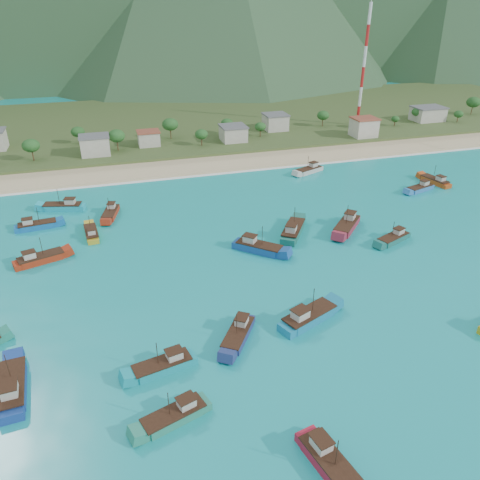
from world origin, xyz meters
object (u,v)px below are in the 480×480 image
object	(u,v)px
boat_16	(309,170)
boat_6	(393,239)
boat_27	(258,248)
boat_2	(64,207)
boat_4	(308,318)
boat_5	(330,464)
radio_tower	(364,67)
boat_19	(420,189)
boat_14	(435,181)
boat_24	(40,259)
boat_13	(13,388)
boat_26	(293,231)
boat_0	(111,214)
boat_3	(347,226)
boat_12	(175,416)
boat_9	(164,366)
boat_10	(92,234)
boat_22	(238,335)

from	to	relation	value
boat_16	boat_6	bearing A→B (deg)	155.84
boat_27	boat_2	bearing A→B (deg)	-87.55
boat_4	boat_5	world-z (taller)	boat_4
radio_tower	boat_19	distance (m)	76.05
boat_14	boat_24	xyz separation A→B (m)	(-110.75, -16.29, 0.05)
boat_13	boat_19	bearing A→B (deg)	21.51
boat_5	boat_24	distance (m)	72.46
boat_2	boat_26	bearing A→B (deg)	-105.48
boat_0	boat_4	distance (m)	63.21
boat_2	boat_19	world-z (taller)	boat_2
radio_tower	boat_4	bearing A→B (deg)	-122.44
boat_2	boat_3	bearing A→B (deg)	-100.87
boat_26	boat_27	size ratio (longest dim) A/B	1.12
boat_2	boat_16	bearing A→B (deg)	-68.54
boat_2	boat_4	bearing A→B (deg)	-131.03
boat_2	boat_26	xyz separation A→B (m)	(52.73, -30.86, 0.14)
boat_19	boat_4	bearing A→B (deg)	113.70
boat_3	boat_12	world-z (taller)	boat_3
boat_9	boat_10	bearing A→B (deg)	-0.64
boat_9	boat_14	size ratio (longest dim) A/B	1.00
boat_4	boat_0	bearing A→B (deg)	-173.55
boat_9	boat_14	world-z (taller)	boat_9
boat_3	boat_5	distance (m)	66.65
boat_9	boat_24	xyz separation A→B (m)	(-20.47, 39.80, 0.05)
boat_4	boat_26	size ratio (longest dim) A/B	1.01
boat_9	boat_16	xyz separation A→B (m)	(57.86, 76.05, 0.02)
boat_2	boat_22	world-z (taller)	boat_2
boat_6	boat_9	distance (m)	62.95
boat_4	boat_5	bearing A→B (deg)	-41.44
boat_12	boat_27	world-z (taller)	boat_27
boat_6	boat_14	size ratio (longest dim) A/B	0.96
boat_5	boat_27	xyz separation A→B (m)	(8.94, 53.64, 0.10)
boat_3	boat_14	world-z (taller)	boat_3
boat_3	boat_4	distance (m)	38.95
boat_5	boat_4	bearing A→B (deg)	-120.71
boat_5	boat_19	size ratio (longest dim) A/B	1.11
boat_3	boat_14	xyz separation A→B (m)	(40.63, 20.63, -0.23)
boat_16	boat_19	xyz separation A→B (m)	(24.39, -23.80, -0.08)
boat_0	boat_6	bearing A→B (deg)	166.56
boat_0	boat_10	world-z (taller)	boat_0
boat_10	boat_13	size ratio (longest dim) A/B	0.79
boat_22	boat_24	bearing A→B (deg)	-12.59
boat_2	boat_6	distance (m)	84.16
boat_19	boat_2	bearing A→B (deg)	64.80
boat_3	boat_10	bearing A→B (deg)	30.87
boat_13	boat_24	world-z (taller)	boat_13
boat_4	boat_9	size ratio (longest dim) A/B	1.17
boat_27	boat_22	bearing A→B (deg)	18.22
boat_4	boat_13	bearing A→B (deg)	-108.77
radio_tower	boat_0	distance (m)	124.68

